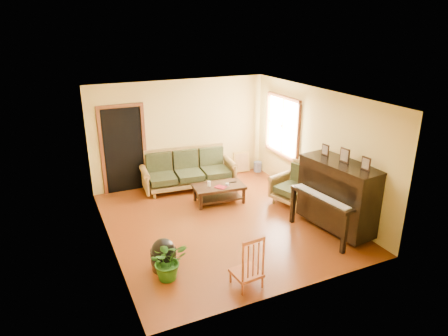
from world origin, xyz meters
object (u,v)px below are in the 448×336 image
coffee_table (219,194)px  red_chair (247,260)px  footstool (164,258)px  sofa (189,170)px  piano (338,197)px  ceramic_crock (258,167)px  potted_plant (168,260)px  armchair (295,185)px

coffee_table → red_chair: red_chair is taller
footstool → red_chair: bearing=-43.1°
sofa → piano: size_ratio=1.40×
ceramic_crock → potted_plant: 5.21m
armchair → piano: 1.36m
ceramic_crock → footstool: bearing=-137.5°
armchair → potted_plant: size_ratio=1.37×
potted_plant → piano: bearing=2.5°
coffee_table → ceramic_crock: (1.79, 1.38, -0.07)m
piano → ceramic_crock: (0.21, 3.52, -0.57)m
armchair → footstool: armchair is taller
footstool → potted_plant: bearing=-90.8°
potted_plant → coffee_table: bearing=50.2°
coffee_table → potted_plant: 2.99m
coffee_table → red_chair: (-0.86, -2.98, 0.25)m
footstool → red_chair: red_chair is taller
coffee_table → ceramic_crock: bearing=37.6°
piano → footstool: bearing=170.9°
footstool → ceramic_crock: 5.01m
footstool → coffee_table: bearing=46.4°
coffee_table → potted_plant: bearing=-129.8°
sofa → potted_plant: 3.71m
sofa → red_chair: bearing=-92.3°
coffee_table → armchair: size_ratio=1.23×
footstool → potted_plant: size_ratio=0.64×
piano → footstool: size_ratio=3.71×
armchair → piano: size_ratio=0.58×
footstool → armchair: bearing=19.5°
potted_plant → sofa: bearing=64.8°
sofa → armchair: bearing=-40.2°
red_chair → footstool: bearing=132.4°
coffee_table → piano: bearing=-53.6°
sofa → armchair: sofa is taller
red_chair → ceramic_crock: (2.65, 4.36, -0.32)m
sofa → piano: piano is taller
coffee_table → red_chair: bearing=-106.2°
ceramic_crock → coffee_table: bearing=-142.4°
ceramic_crock → potted_plant: potted_plant is taller
armchair → red_chair: (-2.36, -2.18, -0.01)m
piano → ceramic_crock: 3.57m
sofa → coffee_table: size_ratio=1.96×
armchair → ceramic_crock: armchair is taller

